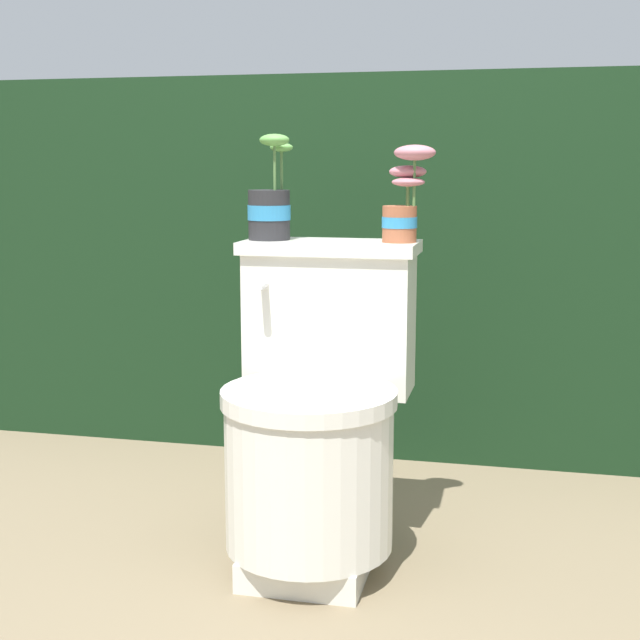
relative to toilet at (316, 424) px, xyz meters
name	(u,v)px	position (x,y,z in m)	size (l,w,h in m)	color
ground_plane	(313,578)	(0.02, -0.10, -0.34)	(12.00, 12.00, 0.00)	#75664C
hedge_backdrop	(396,258)	(0.02, 1.20, 0.27)	(2.89, 0.85, 1.22)	black
toilet	(316,424)	(0.00, 0.00, 0.00)	(0.43, 0.53, 0.76)	silver
potted_plant_left	(270,207)	(-0.15, 0.16, 0.50)	(0.11, 0.11, 0.26)	#262628
potted_plant_midleft	(404,201)	(0.18, 0.16, 0.52)	(0.13, 0.09, 0.23)	#9E5638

